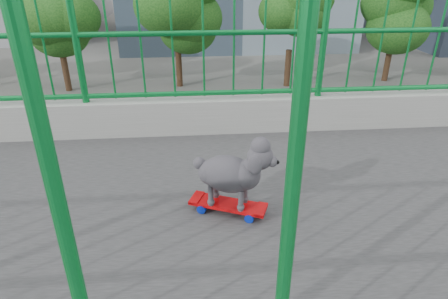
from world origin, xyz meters
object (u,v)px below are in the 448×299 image
Objects in this scene: skateboard at (228,205)px; poodle at (233,171)px; car_2 at (261,163)px; car_6 at (300,204)px.

skateboard is 0.24m from poodle.
car_2 is 3.31m from car_6.
poodle is 14.18m from car_2.
poodle is 0.10× the size of car_6.
poodle is (0.01, 0.02, 0.24)m from skateboard.
poodle is 0.10× the size of car_2.
poodle is 11.74m from car_6.
poodle reaches higher than car_2.
car_2 is 0.99× the size of car_6.
skateboard is 14.06m from car_2.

